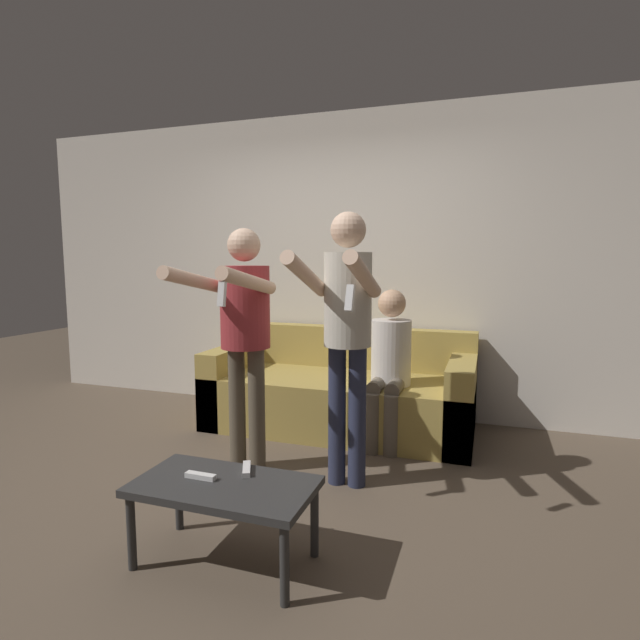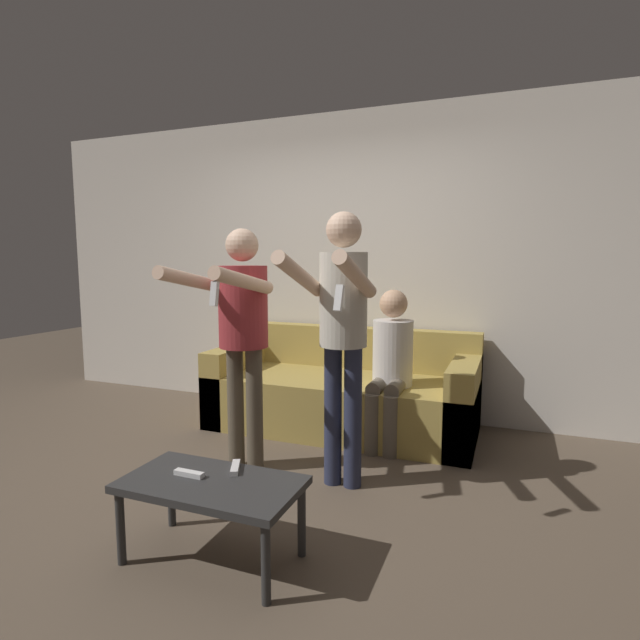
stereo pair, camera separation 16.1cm
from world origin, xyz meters
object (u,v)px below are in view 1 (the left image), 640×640
object	(u,v)px
person_seated	(389,359)
coffee_table	(224,492)
person_standing_left	(243,322)
remote_near	(201,476)
remote_far	(247,469)
couch	(340,394)
person_standing_right	(347,320)

from	to	relation	value
person_seated	coffee_table	world-z (taller)	person_seated
person_standing_left	person_seated	distance (m)	1.20
person_standing_left	coffee_table	bearing A→B (deg)	-68.13
remote_near	remote_far	distance (m)	0.22
couch	person_seated	bearing A→B (deg)	-26.54
person_seated	remote_near	size ratio (longest dim) A/B	7.82
couch	person_seated	world-z (taller)	person_seated
couch	coffee_table	size ratio (longest dim) A/B	2.60
couch	coffee_table	world-z (taller)	couch
remote_far	person_standing_left	bearing A→B (deg)	117.73
person_standing_left	person_standing_right	distance (m)	0.69
person_standing_left	coffee_table	xyz separation A→B (m)	(0.38, -0.94, -0.66)
person_standing_left	remote_far	bearing A→B (deg)	-62.27
couch	coffee_table	xyz separation A→B (m)	(0.03, -1.99, 0.06)
coffee_table	couch	bearing A→B (deg)	90.99
remote_near	couch	bearing A→B (deg)	87.42
person_seated	remote_near	world-z (taller)	person_seated
person_standing_left	person_standing_right	xyz separation A→B (m)	(0.69, 0.00, 0.04)
person_standing_left	remote_far	distance (m)	1.09
remote_near	person_seated	bearing A→B (deg)	72.96
person_seated	remote_far	xyz separation A→B (m)	(-0.37, -1.63, -0.25)
remote_near	coffee_table	bearing A→B (deg)	-1.68
person_standing_right	person_seated	bearing A→B (deg)	82.63
person_standing_right	remote_far	distance (m)	1.06
coffee_table	remote_near	bearing A→B (deg)	178.32
coffee_table	person_standing_left	bearing A→B (deg)	111.87
person_standing_left	coffee_table	distance (m)	1.21
coffee_table	remote_near	world-z (taller)	remote_near
couch	person_standing_right	world-z (taller)	person_standing_right
person_seated	coffee_table	xyz separation A→B (m)	(-0.42, -1.77, -0.31)
person_standing_left	remote_near	size ratio (longest dim) A/B	10.64
coffee_table	remote_near	distance (m)	0.14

